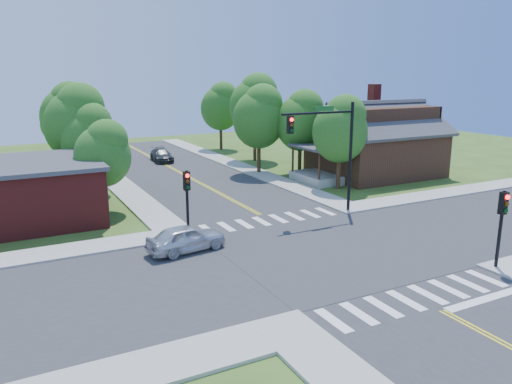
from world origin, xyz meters
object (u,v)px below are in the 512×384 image
signal_pole_nw (187,191)px  house_ne (375,138)px  car_silver (186,239)px  car_dgrey (162,156)px  signal_mast_ne (330,141)px  signal_pole_se (502,215)px

signal_pole_nw → house_ne: 22.45m
house_ne → car_silver: 24.35m
signal_pole_nw → car_dgrey: (5.86, 24.06, -2.03)m
signal_mast_ne → house_ne: 14.23m
signal_pole_nw → car_silver: size_ratio=0.88×
signal_pole_se → signal_pole_nw: size_ratio=1.00×
signal_pole_se → signal_pole_nw: (-11.20, 11.20, 0.00)m
signal_pole_nw → house_ne: house_ne is taller
signal_pole_se → car_silver: bearing=143.4°
signal_pole_se → car_dgrey: bearing=98.6°
signal_pole_nw → car_silver: (-0.92, -2.22, -1.96)m
car_dgrey → signal_mast_ne: bearing=-76.9°
house_ne → car_dgrey: house_ne is taller
signal_pole_se → house_ne: (9.51, 19.86, 0.67)m
signal_mast_ne → car_silver: (-10.43, -2.23, -4.15)m
signal_pole_nw → signal_mast_ne: bearing=0.1°
car_dgrey → signal_pole_se: bearing=-77.0°
signal_mast_ne → signal_pole_se: signal_mast_ne is taller
signal_mast_ne → signal_pole_nw: 9.76m
signal_pole_se → car_dgrey: size_ratio=0.85×
signal_pole_se → house_ne: 22.03m
car_silver → car_dgrey: size_ratio=0.96×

